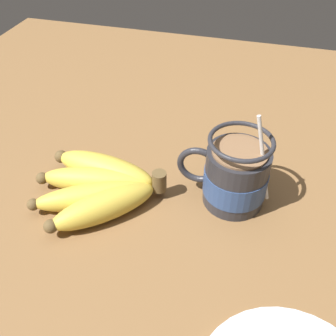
{
  "coord_description": "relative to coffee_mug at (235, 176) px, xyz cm",
  "views": [
    {
      "loc": [
        -7.76,
        34.55,
        41.75
      ],
      "look_at": [
        2.28,
        -2.25,
        8.03
      ],
      "focal_mm": 40.0,
      "sensor_mm": 36.0,
      "label": 1
    }
  ],
  "objects": [
    {
      "name": "banana_bunch",
      "position": [
        17.87,
        4.42,
        -2.47
      ],
      "size": [
        18.5,
        16.19,
        4.37
      ],
      "color": "brown",
      "rests_on": "table"
    },
    {
      "name": "coffee_mug",
      "position": [
        0.0,
        0.0,
        0.0
      ],
      "size": [
        12.94,
        8.61,
        14.35
      ],
      "color": "#28282D",
      "rests_on": "table"
    },
    {
      "name": "table",
      "position": [
        6.71,
        3.29,
        -6.17
      ],
      "size": [
        118.24,
        118.24,
        3.39
      ],
      "color": "brown",
      "rests_on": "ground"
    }
  ]
}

